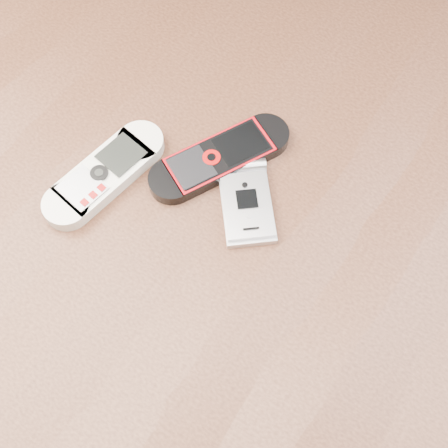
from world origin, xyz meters
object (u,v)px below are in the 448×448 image
table (220,268)px  motorola_razr (247,204)px  nokia_white (105,174)px  nokia_black_red (220,158)px

table → motorola_razr: 0.12m
motorola_razr → nokia_white: bearing=160.0°
table → nokia_white: bearing=-170.8°
motorola_razr → nokia_black_red: bearing=110.1°
table → nokia_black_red: bearing=124.3°
nokia_white → motorola_razr: size_ratio=1.55×
nokia_black_red → motorola_razr: (0.05, -0.03, -0.00)m
nokia_white → nokia_black_red: same height
table → nokia_white: nokia_white is taller
nokia_white → nokia_black_red: (0.08, 0.08, -0.00)m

